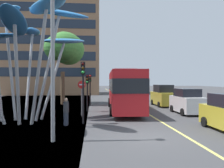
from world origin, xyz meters
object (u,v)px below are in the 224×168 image
object	(u,v)px
pedestrian	(66,112)
traffic_light_kerb_near	(83,79)
leaf_sculpture	(27,29)
traffic_light_kerb_far	(87,85)
car_parked_far	(163,96)
red_bus	(124,88)
no_entry_sign	(82,93)
street_lamp	(60,39)
traffic_light_island_mid	(90,83)
car_parked_mid	(187,102)

from	to	relation	value
pedestrian	traffic_light_kerb_near	bearing A→B (deg)	20.40
traffic_light_kerb_near	leaf_sculpture	bearing A→B (deg)	163.37
traffic_light_kerb_far	car_parked_far	bearing A→B (deg)	25.64
traffic_light_kerb_far	car_parked_far	world-z (taller)	traffic_light_kerb_far
traffic_light_kerb_far	car_parked_far	size ratio (longest dim) A/B	0.77
traffic_light_kerb_near	car_parked_far	world-z (taller)	traffic_light_kerb_near
red_bus	no_entry_sign	world-z (taller)	red_bus
car_parked_far	street_lamp	distance (m)	16.93
pedestrian	car_parked_far	bearing A→B (deg)	47.06
street_lamp	pedestrian	size ratio (longest dim) A/B	4.29
traffic_light_island_mid	no_entry_sign	world-z (taller)	traffic_light_island_mid
street_lamp	no_entry_sign	world-z (taller)	street_lamp
red_bus	no_entry_sign	xyz separation A→B (m)	(-3.69, -2.73, -0.25)
car_parked_mid	car_parked_far	bearing A→B (deg)	91.60
traffic_light_kerb_near	street_lamp	world-z (taller)	street_lamp
traffic_light_kerb_far	traffic_light_island_mid	xyz separation A→B (m)	(0.19, 4.59, 0.10)
traffic_light_island_mid	no_entry_sign	distance (m)	7.22
leaf_sculpture	car_parked_far	size ratio (longest dim) A/B	2.19
no_entry_sign	traffic_light_island_mid	bearing A→B (deg)	85.62
red_bus	traffic_light_kerb_near	distance (m)	6.87
leaf_sculpture	traffic_light_island_mid	distance (m)	10.73
no_entry_sign	car_parked_mid	bearing A→B (deg)	4.22
pedestrian	car_parked_mid	bearing A→B (deg)	23.74
car_parked_mid	car_parked_far	distance (m)	5.89
red_bus	traffic_light_kerb_far	xyz separation A→B (m)	(-3.33, -0.15, 0.34)
street_lamp	traffic_light_kerb_far	bearing A→B (deg)	84.32
traffic_light_kerb_far	no_entry_sign	world-z (taller)	traffic_light_kerb_far
traffic_light_kerb_far	traffic_light_island_mid	world-z (taller)	traffic_light_island_mid
no_entry_sign	car_parked_far	bearing A→B (deg)	37.23
traffic_light_island_mid	red_bus	bearing A→B (deg)	-54.74
leaf_sculpture	traffic_light_island_mid	bearing A→B (deg)	66.14
traffic_light_island_mid	car_parked_mid	bearing A→B (deg)	-38.46
leaf_sculpture	no_entry_sign	xyz separation A→B (m)	(3.52, 2.04, -4.41)
traffic_light_kerb_far	street_lamp	size ratio (longest dim) A/B	0.46
leaf_sculpture	traffic_light_kerb_near	distance (m)	5.19
leaf_sculpture	street_lamp	size ratio (longest dim) A/B	1.31
traffic_light_kerb_far	pedestrian	distance (m)	6.43
leaf_sculpture	pedestrian	distance (m)	6.23
traffic_light_island_mid	no_entry_sign	bearing A→B (deg)	-94.38
leaf_sculpture	pedestrian	world-z (taller)	leaf_sculpture
leaf_sculpture	traffic_light_kerb_near	size ratio (longest dim) A/B	2.40
leaf_sculpture	no_entry_sign	world-z (taller)	leaf_sculpture
red_bus	car_parked_far	size ratio (longest dim) A/B	2.56
traffic_light_kerb_near	street_lamp	size ratio (longest dim) A/B	0.54
leaf_sculpture	car_parked_mid	bearing A→B (deg)	12.35
traffic_light_kerb_far	no_entry_sign	xyz separation A→B (m)	(-0.36, -2.58, -0.59)
leaf_sculpture	car_parked_mid	size ratio (longest dim) A/B	2.49
street_lamp	traffic_light_kerb_near	bearing A→B (deg)	78.05
car_parked_mid	street_lamp	world-z (taller)	street_lamp
red_bus	street_lamp	world-z (taller)	street_lamp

